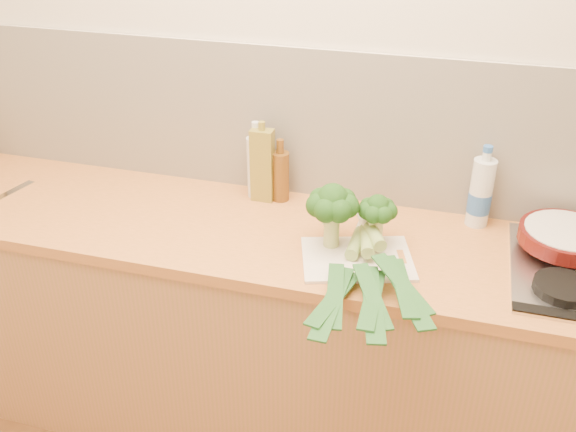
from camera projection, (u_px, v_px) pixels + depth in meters
The scene contains 13 objects.
room_shell at pixel (306, 125), 2.25m from camera, with size 3.50×3.50×3.50m.
counter at pixel (283, 335), 2.37m from camera, with size 3.20×0.62×0.90m.
chopping_board at pixel (357, 259), 1.99m from camera, with size 0.34×0.25×0.01m, color #EFE4D0.
broccoli_left at pixel (333, 205), 1.98m from camera, with size 0.16×0.17×0.22m.
broccoli_right at pixel (377, 211), 2.00m from camera, with size 0.12×0.12×0.17m.
leek_front at pixel (351, 256), 1.95m from camera, with size 0.10×0.68×0.04m.
leek_mid at pixel (368, 254), 1.93m from camera, with size 0.20×0.67×0.04m.
leek_back at pixel (383, 251), 1.91m from camera, with size 0.31×0.57×0.04m.
skillet at pixel (567, 236), 1.99m from camera, with size 0.42×0.29×0.05m.
oil_tin at pixel (263, 165), 2.27m from camera, with size 0.08×0.05×0.30m.
glass_bottle at pixel (257, 166), 2.31m from camera, with size 0.07×0.07×0.29m.
amber_bottle at pixel (280, 175), 2.29m from camera, with size 0.06×0.06×0.23m.
water_bottle at pixel (480, 194), 2.13m from camera, with size 0.08×0.08×0.27m.
Camera 1 is at (0.53, -0.56, 2.00)m, focal length 40.00 mm.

